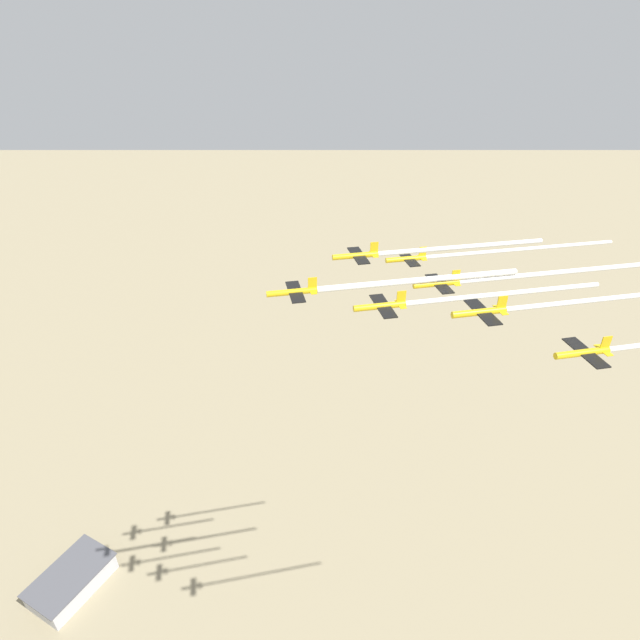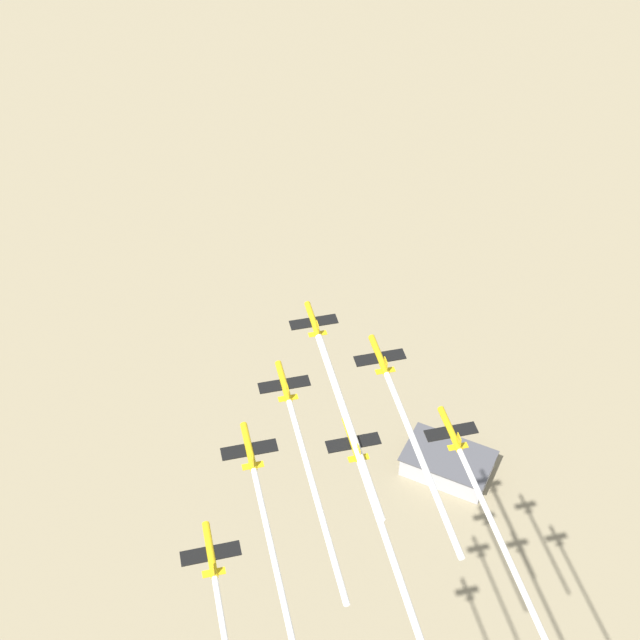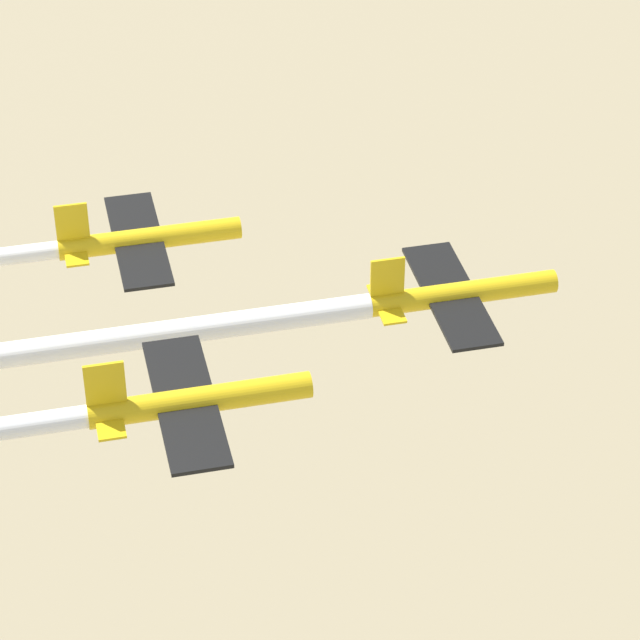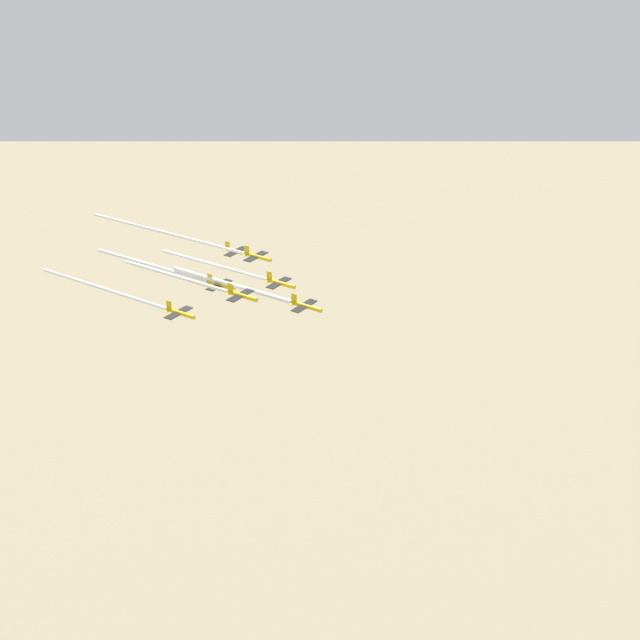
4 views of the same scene
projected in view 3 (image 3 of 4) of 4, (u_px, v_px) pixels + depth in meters
The scene contains 3 objects.
jet_0 at pixel (456, 293), 67.87m from camera, with size 7.71×7.82×2.91m.
jet_1 at pixel (143, 239), 71.58m from camera, with size 7.71×7.82×2.91m.
jet_2 at pixel (192, 400), 58.06m from camera, with size 7.71×7.82×2.91m.
Camera 3 is at (-53.17, -69.67, 208.38)m, focal length 85.00 mm.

